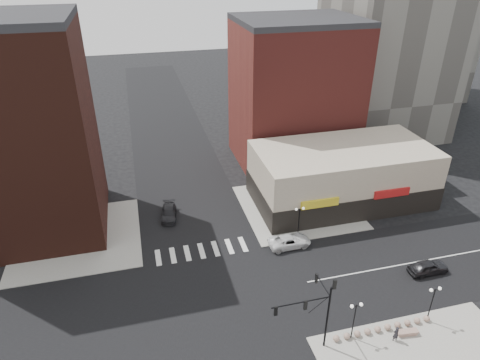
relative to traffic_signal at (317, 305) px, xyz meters
name	(u,v)px	position (x,y,z in m)	size (l,w,h in m)	color
ground	(216,299)	(-7.24, 7.83, -4.96)	(240.00, 240.00, 0.00)	black
road_ew	(216,299)	(-7.24, 7.83, -4.95)	(200.00, 14.00, 0.02)	black
road_ns	(216,299)	(-7.24, 7.83, -4.95)	(14.00, 200.00, 0.02)	black
sidewalk_nw	(78,238)	(-21.74, 22.33, -4.90)	(15.00, 15.00, 0.12)	gray
sidewalk_ne	(297,207)	(7.26, 22.33, -4.90)	(15.00, 15.00, 0.12)	gray
building_nw	(20,136)	(-26.24, 26.33, 7.54)	(16.00, 15.00, 25.00)	#381912
building_ne_midrise	(294,96)	(11.76, 37.33, 6.04)	(18.00, 15.00, 22.00)	maroon
building_ne_row	(341,179)	(13.76, 22.83, -1.66)	(24.20, 12.20, 8.00)	#B5A790
traffic_signal	(317,305)	(0.00, 0.00, 0.00)	(5.59, 3.09, 7.77)	black
street_lamp_se_a	(355,312)	(3.76, -0.17, -1.67)	(1.22, 0.32, 4.16)	black
street_lamp_se_b	(434,296)	(11.76, -0.17, -1.67)	(1.22, 0.32, 4.16)	black
street_lamp_ne	(299,215)	(4.76, 15.83, -1.67)	(1.22, 0.32, 4.16)	black
bollard_row	(383,328)	(6.99, -0.17, -4.54)	(10.06, 0.61, 0.61)	#8A6E5F
white_suv	(290,241)	(3.10, 14.33, -4.24)	(2.38, 5.16, 1.43)	silver
dark_sedan_east	(428,267)	(16.21, 5.98, -4.19)	(1.82, 4.52, 1.54)	black
dark_sedan_north	(169,213)	(-10.26, 24.22, -4.27)	(1.93, 4.74, 1.37)	black
pedestrian	(396,334)	(7.46, -1.46, -4.02)	(0.60, 0.39, 1.64)	#242227
stone_bench	(407,333)	(8.96, -1.17, -4.59)	(2.06, 0.83, 0.47)	gray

